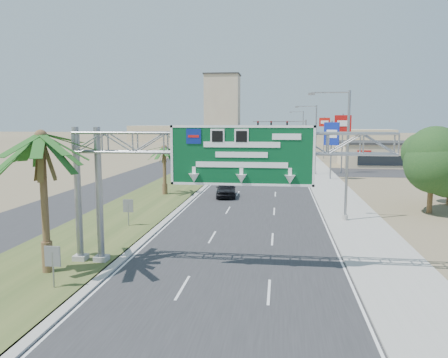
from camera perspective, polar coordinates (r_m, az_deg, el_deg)
road at (r=122.31m, az=6.16°, el=3.88°), size 12.00×300.00×0.02m
sidewalk_right at (r=122.44m, az=10.15°, el=3.83°), size 4.00×300.00×0.10m
median_grass at (r=122.91m, az=1.48°, el=3.96°), size 7.00×300.00×0.12m
opposing_road at (r=123.82m, az=-1.75°, el=3.96°), size 8.00×300.00×0.02m
sign_gantry at (r=22.30m, az=-1.61°, el=3.34°), size 16.75×1.24×7.50m
palm_near at (r=23.16m, az=-22.80°, el=5.08°), size 5.70×5.70×8.35m
palm_row_b at (r=45.71m, az=-7.82°, el=3.96°), size 3.99×3.99×5.95m
palm_row_c at (r=61.25m, az=-3.93°, el=5.61°), size 3.99×3.99×6.75m
palm_row_d at (r=79.01m, az=-1.38°, el=5.15°), size 3.99×3.99×5.45m
palm_row_e at (r=97.81m, az=0.30°, el=6.00°), size 3.99×3.99×6.15m
palm_row_f at (r=122.66m, az=1.72°, el=6.12°), size 3.99×3.99×5.75m
streetlight_near at (r=34.53m, az=15.46°, el=2.29°), size 3.27×0.44×10.00m
streetlight_mid at (r=64.31m, az=11.70°, el=4.70°), size 3.27×0.44×10.00m
streetlight_far at (r=100.22m, az=10.14°, el=5.69°), size 3.27×0.44×10.00m
signal_mast at (r=84.12m, az=9.22°, el=5.49°), size 10.28×0.71×8.00m
store_building at (r=80.68m, az=21.36°, el=2.96°), size 18.00×10.00×4.00m
oak_near at (r=40.21m, az=25.57°, el=2.29°), size 4.50×4.50×6.80m
median_signback_a at (r=21.63m, az=-21.48°, el=-9.75°), size 0.75×0.08×2.08m
median_signback_b at (r=32.56m, az=-12.41°, el=-3.69°), size 0.75×0.08×2.08m
tower_distant at (r=264.48m, az=-0.20°, el=9.65°), size 20.00×16.00×35.00m
building_distant_left at (r=178.51m, az=-8.16°, el=5.94°), size 24.00×14.00×6.00m
building_distant_right at (r=154.63m, az=17.64°, el=5.25°), size 20.00×12.00×5.00m
car_left_lane at (r=44.73m, az=0.25°, el=-1.29°), size 2.48×5.05×1.66m
car_mid_lane at (r=67.99m, az=6.13°, el=1.63°), size 1.79×4.67×1.52m
car_right_lane at (r=83.74m, az=8.10°, el=2.65°), size 2.93×5.19×1.37m
car_far at (r=102.10m, az=4.23°, el=3.55°), size 2.42×4.75×1.32m
pole_sign_red_near at (r=66.89m, az=15.25°, el=6.60°), size 2.41×0.40×8.81m
pole_sign_blue at (r=59.20m, az=13.86°, el=5.45°), size 1.94×1.11×7.78m
pole_sign_red_far at (r=93.46m, az=12.99°, el=6.82°), size 2.22×0.63×8.66m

